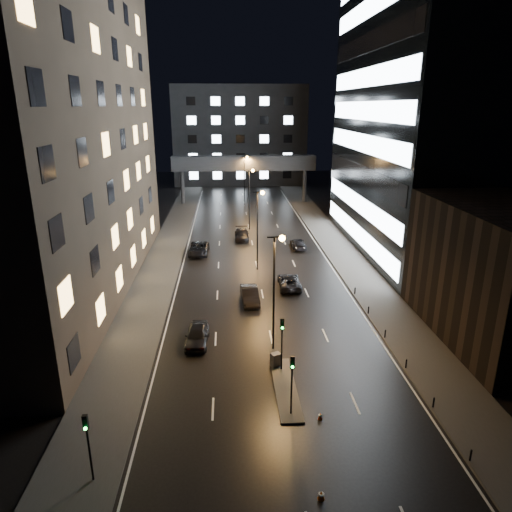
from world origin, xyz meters
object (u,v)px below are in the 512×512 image
(car_away_c, at_px, (199,249))
(car_toward_a, at_px, (289,281))
(car_toward_b, at_px, (298,244))
(car_away_a, at_px, (197,335))
(car_away_b, at_px, (250,295))
(car_away_d, at_px, (242,234))
(utility_cabinet, at_px, (276,359))

(car_away_c, bearing_deg, car_toward_a, -47.35)
(car_toward_a, xyz_separation_m, car_toward_b, (3.34, 15.06, -0.03))
(car_away_a, distance_m, car_away_b, 9.98)
(car_away_d, bearing_deg, car_away_a, -98.84)
(car_toward_a, bearing_deg, utility_cabinet, 79.87)
(car_away_a, height_order, car_toward_a, car_away_a)
(car_away_b, relative_size, car_away_d, 0.93)
(car_toward_a, xyz_separation_m, utility_cabinet, (-3.35, -16.69, -0.05))
(car_away_d, bearing_deg, car_toward_a, -76.90)
(car_away_c, bearing_deg, car_away_b, -67.14)
(car_away_a, relative_size, car_away_b, 0.97)
(car_away_b, relative_size, utility_cabinet, 4.67)
(car_toward_a, bearing_deg, car_away_c, -48.60)
(utility_cabinet, bearing_deg, car_toward_a, 54.03)
(car_away_c, xyz_separation_m, car_toward_b, (14.42, 1.93, -0.10))
(car_away_a, height_order, car_away_c, car_away_a)
(car_toward_b, bearing_deg, car_away_b, 67.04)
(car_toward_b, height_order, utility_cabinet, car_toward_b)
(car_toward_a, bearing_deg, car_away_b, 40.67)
(car_away_c, distance_m, car_toward_b, 14.55)
(car_away_d, bearing_deg, car_toward_b, -33.25)
(car_toward_b, bearing_deg, car_away_c, 7.77)
(car_away_c, bearing_deg, car_toward_b, 10.11)
(car_away_a, height_order, utility_cabinet, car_away_a)
(car_away_a, relative_size, car_away_c, 0.84)
(car_away_b, height_order, utility_cabinet, car_away_b)
(car_away_b, bearing_deg, car_away_d, 86.65)
(car_away_a, bearing_deg, car_away_c, 95.42)
(car_away_b, distance_m, car_away_c, 18.17)
(car_toward_b, bearing_deg, car_away_a, 64.58)
(car_away_c, height_order, car_away_d, car_away_c)
(utility_cabinet, bearing_deg, car_toward_b, 53.49)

